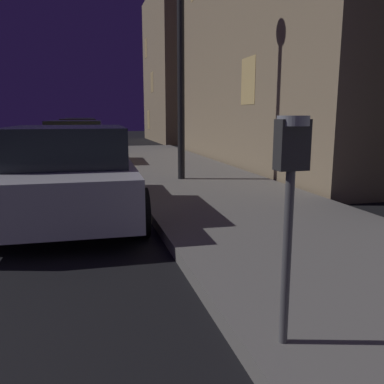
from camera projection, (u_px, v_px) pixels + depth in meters
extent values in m
cylinder|color=#59595B|center=(287.00, 260.00, 2.48)|extent=(0.06, 0.06, 1.12)
cube|color=#333333|center=(292.00, 145.00, 2.35)|extent=(0.19, 0.11, 0.30)
cylinder|color=#999EA5|center=(293.00, 121.00, 2.32)|extent=(0.19, 0.19, 0.06)
cube|color=black|center=(284.00, 138.00, 2.32)|extent=(0.01, 0.08, 0.11)
cube|color=#B7B7BF|center=(71.00, 182.00, 6.20)|extent=(2.02, 4.12, 0.64)
cube|color=#1E2328|center=(68.00, 146.00, 5.95)|extent=(1.72, 2.19, 0.56)
cylinder|color=black|center=(22.00, 186.00, 7.24)|extent=(0.24, 0.67, 0.66)
cylinder|color=black|center=(127.00, 182.00, 7.66)|extent=(0.24, 0.67, 0.66)
cylinder|color=black|center=(140.00, 213.00, 5.26)|extent=(0.24, 0.67, 0.66)
cube|color=gold|center=(76.00, 148.00, 12.73)|extent=(2.05, 4.66, 0.64)
cube|color=#1E2328|center=(75.00, 130.00, 12.46)|extent=(1.71, 2.29, 0.56)
cylinder|color=black|center=(53.00, 152.00, 13.95)|extent=(0.26, 0.67, 0.66)
cylinder|color=black|center=(106.00, 151.00, 14.33)|extent=(0.26, 0.67, 0.66)
cylinder|color=black|center=(40.00, 161.00, 11.23)|extent=(0.26, 0.67, 0.66)
cylinder|color=black|center=(106.00, 159.00, 11.61)|extent=(0.26, 0.67, 0.66)
cube|color=maroon|center=(78.00, 137.00, 19.27)|extent=(1.88, 4.48, 0.64)
cube|color=#1E2328|center=(78.00, 125.00, 19.17)|extent=(1.63, 2.43, 0.56)
cylinder|color=black|center=(60.00, 140.00, 20.37)|extent=(0.23, 0.66, 0.66)
cylinder|color=black|center=(97.00, 140.00, 20.87)|extent=(0.23, 0.66, 0.66)
cylinder|color=black|center=(57.00, 144.00, 17.76)|extent=(0.23, 0.66, 0.66)
cylinder|color=black|center=(100.00, 143.00, 18.26)|extent=(0.23, 0.66, 0.66)
cube|color=silver|center=(79.00, 131.00, 25.77)|extent=(2.13, 4.59, 0.64)
cube|color=#1E2328|center=(79.00, 122.00, 25.67)|extent=(1.79, 2.56, 0.56)
cylinder|color=black|center=(64.00, 134.00, 26.81)|extent=(0.26, 0.67, 0.66)
cylinder|color=black|center=(93.00, 134.00, 27.40)|extent=(0.26, 0.67, 0.66)
cylinder|color=black|center=(65.00, 136.00, 24.22)|extent=(0.26, 0.67, 0.66)
cylinder|color=black|center=(96.00, 136.00, 24.81)|extent=(0.26, 0.67, 0.66)
cylinder|color=black|center=(181.00, 65.00, 8.75)|extent=(0.16, 0.16, 5.04)
cube|color=#998466|center=(334.00, 12.00, 12.58)|extent=(7.23, 11.40, 9.57)
cube|color=#F2D17F|center=(249.00, 81.00, 10.38)|extent=(0.06, 0.90, 1.20)
cube|color=#998466|center=(222.00, 70.00, 25.04)|extent=(8.88, 7.55, 8.77)
cube|color=#F2D17F|center=(146.00, 48.00, 25.88)|extent=(0.06, 0.90, 1.20)
cube|color=#F2D17F|center=(152.00, 82.00, 24.32)|extent=(0.06, 0.90, 1.20)
cube|color=#F2D17F|center=(149.00, 120.00, 26.28)|extent=(0.06, 0.90, 1.20)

